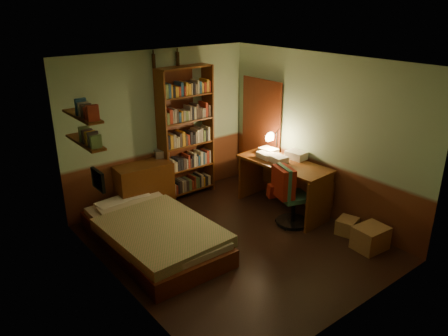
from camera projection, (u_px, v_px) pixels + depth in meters
floor at (235, 243)px, 6.43m from camera, size 3.50×4.00×0.02m
ceiling at (236, 62)px, 5.47m from camera, size 3.50×4.00×0.02m
wall_back at (160, 128)px, 7.42m from camera, size 3.50×0.02×2.60m
wall_left at (116, 193)px, 4.93m from camera, size 0.02×4.00×2.60m
wall_right at (320, 136)px, 6.97m from camera, size 0.02×4.00×2.60m
wall_front at (360, 212)px, 4.48m from camera, size 3.50×0.02×2.60m
doorway at (262, 136)px, 8.00m from camera, size 0.06×0.90×2.00m
door_trim at (260, 136)px, 7.98m from camera, size 0.02×0.98×2.08m
bed at (153, 224)px, 6.22m from camera, size 1.27×2.33×0.69m
dresser at (144, 187)px, 7.27m from camera, size 0.96×0.53×0.82m
mini_stereo at (162, 153)px, 7.45m from camera, size 0.28×0.25×0.12m
bookshelf at (186, 133)px, 7.60m from camera, size 1.01×0.37×2.31m
bottle_left at (154, 61)px, 6.93m from camera, size 0.07×0.07×0.22m
bottle_right at (178, 59)px, 7.19m from camera, size 0.07×0.07×0.23m
desk at (283, 186)px, 7.28m from camera, size 0.76×1.63×0.85m
paper_stack at (296, 155)px, 7.26m from camera, size 0.26×0.34×0.13m
desk_lamp at (277, 136)px, 7.56m from camera, size 0.21×0.21×0.54m
office_chair at (294, 198)px, 6.80m from camera, size 0.54×0.51×0.89m
red_jacket at (283, 159)px, 6.47m from camera, size 0.36×0.45×0.47m
wall_shelf_lower at (85, 142)px, 5.70m from camera, size 0.20×0.90×0.03m
wall_shelf_upper at (82, 116)px, 5.57m from camera, size 0.20×0.90×0.03m
framed_picture at (98, 180)px, 5.41m from camera, size 0.04×0.32×0.26m
cardboard_box_a at (370, 238)px, 6.21m from camera, size 0.48×0.40×0.34m
cardboard_box_b at (347, 226)px, 6.65m from camera, size 0.39×0.35×0.23m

